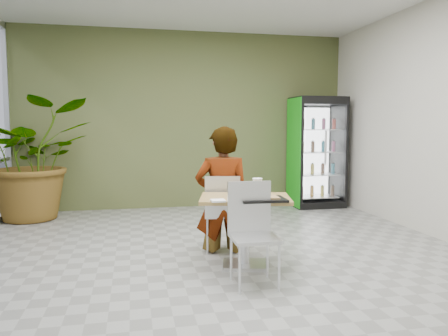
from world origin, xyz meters
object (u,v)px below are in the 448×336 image
at_px(soda_cup, 257,187).
at_px(beverage_fridge, 317,152).
at_px(chair_far, 222,207).
at_px(potted_plant, 33,159).
at_px(seated_woman, 223,202).
at_px(cafeteria_tray, 263,199).
at_px(dining_table, 245,217).
at_px(chair_near, 252,224).

xyz_separation_m(soda_cup, beverage_fridge, (2.05, 3.10, 0.17)).
distance_m(chair_far, beverage_fridge, 3.52).
height_order(beverage_fridge, potted_plant, beverage_fridge).
relative_size(soda_cup, beverage_fridge, 0.09).
relative_size(seated_woman, potted_plant, 0.92).
height_order(seated_woman, cafeteria_tray, seated_woman).
xyz_separation_m(chair_far, beverage_fridge, (2.33, 2.59, 0.47)).
bearing_deg(beverage_fridge, dining_table, -124.65).
xyz_separation_m(dining_table, chair_near, (-0.06, -0.46, 0.03)).
height_order(seated_woman, potted_plant, potted_plant).
xyz_separation_m(chair_far, seated_woman, (0.02, 0.05, 0.06)).
distance_m(chair_far, potted_plant, 3.59).
bearing_deg(cafeteria_tray, soda_cup, 82.83).
height_order(seated_woman, soda_cup, seated_woman).
distance_m(seated_woman, potted_plant, 3.56).
xyz_separation_m(seated_woman, potted_plant, (-2.59, 2.42, 0.38)).
distance_m(dining_table, potted_plant, 4.09).
xyz_separation_m(chair_far, cafeteria_tray, (0.24, -0.85, 0.23)).
xyz_separation_m(dining_table, chair_far, (-0.13, 0.58, 0.00)).
relative_size(dining_table, chair_near, 1.10).
distance_m(soda_cup, beverage_fridge, 3.72).
bearing_deg(soda_cup, dining_table, -156.35).
distance_m(chair_near, seated_woman, 1.08).
relative_size(seated_woman, soda_cup, 9.64).
distance_m(chair_near, cafeteria_tray, 0.32).
relative_size(chair_far, potted_plant, 0.47).
height_order(seated_woman, beverage_fridge, beverage_fridge).
xyz_separation_m(dining_table, soda_cup, (0.15, 0.07, 0.30)).
xyz_separation_m(chair_near, seated_woman, (-0.06, 1.08, 0.03)).
bearing_deg(soda_cup, chair_far, 118.71).
relative_size(dining_table, seated_woman, 0.59).
xyz_separation_m(dining_table, potted_plant, (-2.70, 3.04, 0.43)).
relative_size(chair_near, soda_cup, 5.18).
bearing_deg(dining_table, potted_plant, 131.59).
bearing_deg(beverage_fridge, potted_plant, -178.37).
bearing_deg(potted_plant, dining_table, -48.41).
bearing_deg(dining_table, seated_woman, 100.24).
height_order(chair_near, soda_cup, chair_near).
distance_m(chair_near, potted_plant, 4.41).
relative_size(seated_woman, beverage_fridge, 0.88).
xyz_separation_m(chair_near, potted_plant, (-2.65, 3.50, 0.41)).
bearing_deg(soda_cup, cafeteria_tray, -97.17).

